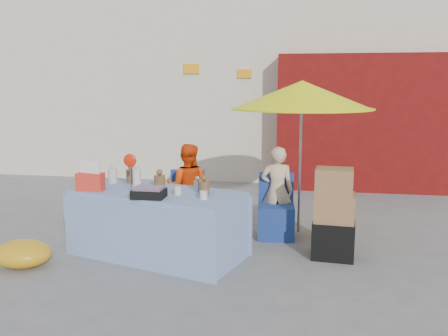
% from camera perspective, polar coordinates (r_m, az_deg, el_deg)
% --- Properties ---
extents(ground, '(80.00, 80.00, 0.00)m').
position_cam_1_polar(ground, '(5.69, -2.22, -10.99)').
color(ground, slate).
rests_on(ground, ground).
extents(backdrop, '(14.00, 8.00, 7.80)m').
position_cam_1_polar(backdrop, '(12.77, 7.06, 14.77)').
color(backdrop, silver).
rests_on(backdrop, ground).
extents(market_table, '(2.24, 1.51, 1.24)m').
position_cam_1_polar(market_table, '(5.78, -8.02, -6.49)').
color(market_table, '#7B9DC5').
rests_on(market_table, ground).
extents(chair_left, '(0.51, 0.51, 0.85)m').
position_cam_1_polar(chair_left, '(6.64, -4.64, -5.60)').
color(chair_left, navy).
rests_on(chair_left, ground).
extents(chair_right, '(0.51, 0.51, 0.85)m').
position_cam_1_polar(chair_right, '(6.46, 6.25, -6.07)').
color(chair_right, navy).
rests_on(chair_right, ground).
extents(vendor_orange, '(0.63, 0.51, 1.23)m').
position_cam_1_polar(vendor_orange, '(6.67, -4.40, -2.32)').
color(vendor_orange, '#FD480D').
rests_on(vendor_orange, ground).
extents(vendor_beige, '(0.47, 0.33, 1.22)m').
position_cam_1_polar(vendor_beige, '(6.50, 6.39, -2.73)').
color(vendor_beige, beige).
rests_on(vendor_beige, ground).
extents(umbrella, '(1.90, 1.90, 2.09)m').
position_cam_1_polar(umbrella, '(6.48, 9.37, 8.60)').
color(umbrella, gray).
rests_on(umbrella, ground).
extents(box_stack, '(0.52, 0.44, 1.08)m').
position_cam_1_polar(box_stack, '(5.76, 13.06, -5.76)').
color(box_stack, black).
rests_on(box_stack, ground).
extents(tarp_bundle, '(0.71, 0.59, 0.30)m').
position_cam_1_polar(tarp_bundle, '(5.91, -23.11, -9.45)').
color(tarp_bundle, gold).
rests_on(tarp_bundle, ground).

